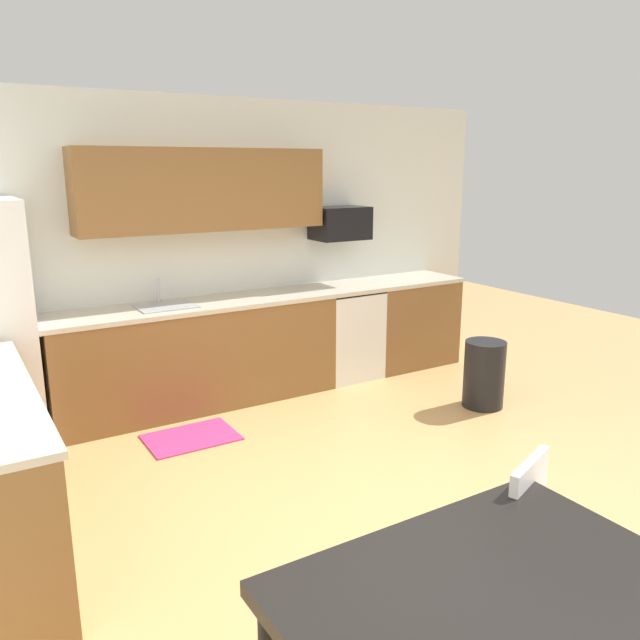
% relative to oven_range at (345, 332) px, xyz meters
% --- Properties ---
extents(ground_plane, '(12.00, 12.00, 0.00)m').
position_rel_oven_range_xyz_m(ground_plane, '(-1.09, -2.30, -0.46)').
color(ground_plane, tan).
extents(wall_back, '(5.80, 0.10, 2.70)m').
position_rel_oven_range_xyz_m(wall_back, '(-1.09, 0.35, 0.90)').
color(wall_back, silver).
rests_on(wall_back, ground).
extents(cabinet_run_back, '(2.54, 0.60, 0.90)m').
position_rel_oven_range_xyz_m(cabinet_run_back, '(-1.57, -0.00, -0.01)').
color(cabinet_run_back, brown).
rests_on(cabinet_run_back, ground).
extents(cabinet_run_back_right, '(1.01, 0.60, 0.90)m').
position_rel_oven_range_xyz_m(cabinet_run_back_right, '(0.80, -0.00, -0.01)').
color(cabinet_run_back_right, brown).
rests_on(cabinet_run_back_right, ground).
extents(countertop_back, '(4.80, 0.64, 0.04)m').
position_rel_oven_range_xyz_m(countertop_back, '(-1.09, -0.00, 0.46)').
color(countertop_back, beige).
rests_on(countertop_back, cabinet_run_back).
extents(upper_cabinets_back, '(2.20, 0.34, 0.70)m').
position_rel_oven_range_xyz_m(upper_cabinets_back, '(-1.39, 0.13, 1.44)').
color(upper_cabinets_back, brown).
extents(oven_range, '(0.60, 0.60, 0.91)m').
position_rel_oven_range_xyz_m(oven_range, '(0.00, 0.00, 0.00)').
color(oven_range, white).
rests_on(oven_range, ground).
extents(microwave, '(0.54, 0.36, 0.32)m').
position_rel_oven_range_xyz_m(microwave, '(0.00, 0.10, 1.09)').
color(microwave, black).
extents(sink_basin, '(0.48, 0.40, 0.14)m').
position_rel_oven_range_xyz_m(sink_basin, '(-1.83, -0.00, 0.42)').
color(sink_basin, '#A5A8AD').
rests_on(sink_basin, countertop_back).
extents(sink_faucet, '(0.02, 0.02, 0.24)m').
position_rel_oven_range_xyz_m(sink_faucet, '(-1.83, 0.18, 0.58)').
color(sink_faucet, '#B2B5BA').
rests_on(sink_faucet, countertop_back).
extents(dining_table, '(1.40, 0.90, 0.75)m').
position_rel_oven_range_xyz_m(dining_table, '(-2.01, -3.87, 0.23)').
color(dining_table, black).
rests_on(dining_table, ground).
extents(chair_near_table, '(0.52, 0.52, 0.85)m').
position_rel_oven_range_xyz_m(chair_near_table, '(-1.29, -3.56, 0.05)').
color(chair_near_table, white).
rests_on(chair_near_table, ground).
extents(trash_bin, '(0.36, 0.36, 0.60)m').
position_rel_oven_range_xyz_m(trash_bin, '(0.59, -1.36, -0.16)').
color(trash_bin, black).
rests_on(trash_bin, ground).
extents(floor_mat, '(0.70, 0.50, 0.01)m').
position_rel_oven_range_xyz_m(floor_mat, '(-1.89, -0.65, -0.45)').
color(floor_mat, '#CC3372').
rests_on(floor_mat, ground).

